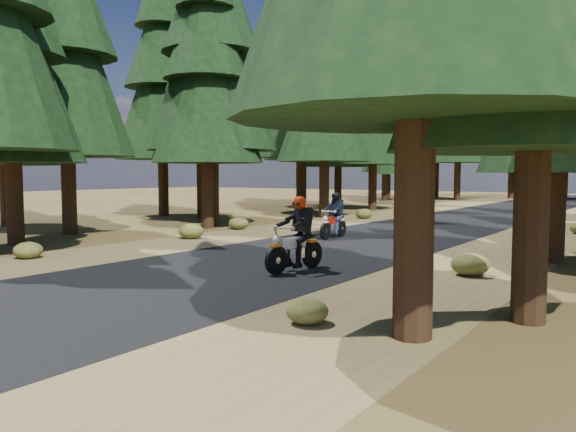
# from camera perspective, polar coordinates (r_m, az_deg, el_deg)

# --- Properties ---
(ground) EXTENTS (120.00, 120.00, 0.00)m
(ground) POSITION_cam_1_polar(r_m,az_deg,el_deg) (13.92, -3.54, -4.90)
(ground) COLOR #49381A
(ground) RESTS_ON ground
(road) EXTENTS (6.00, 100.00, 0.01)m
(road) POSITION_cam_1_polar(r_m,az_deg,el_deg) (18.07, 6.35, -2.78)
(road) COLOR black
(road) RESTS_ON ground
(shoulder_l) EXTENTS (3.20, 100.00, 0.01)m
(shoulder_l) POSITION_cam_1_polar(r_m,az_deg,el_deg) (20.64, -4.95, -1.90)
(shoulder_l) COLOR brown
(shoulder_l) RESTS_ON ground
(shoulder_r) EXTENTS (3.20, 100.00, 0.01)m
(shoulder_r) POSITION_cam_1_polar(r_m,az_deg,el_deg) (16.40, 20.66, -3.76)
(shoulder_r) COLOR brown
(shoulder_r) RESTS_ON ground
(pine_forest) EXTENTS (34.59, 55.08, 16.32)m
(pine_forest) POSITION_cam_1_polar(r_m,az_deg,el_deg) (33.43, 20.06, 13.80)
(pine_forest) COLOR black
(pine_forest) RESTS_ON ground
(understory_shrubs) EXTENTS (15.95, 29.83, 0.59)m
(understory_shrubs) POSITION_cam_1_polar(r_m,az_deg,el_deg) (19.43, 12.22, -1.60)
(understory_shrubs) COLOR #474C1E
(understory_shrubs) RESTS_ON ground
(rider_lead) EXTENTS (0.80, 1.97, 1.71)m
(rider_lead) POSITION_cam_1_polar(r_m,az_deg,el_deg) (12.77, 0.70, -3.12)
(rider_lead) COLOR silver
(rider_lead) RESTS_ON road
(rider_follow) EXTENTS (0.59, 1.80, 1.59)m
(rider_follow) POSITION_cam_1_polar(r_m,az_deg,el_deg) (19.38, 4.64, -0.71)
(rider_follow) COLOR #A2150A
(rider_follow) RESTS_ON road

